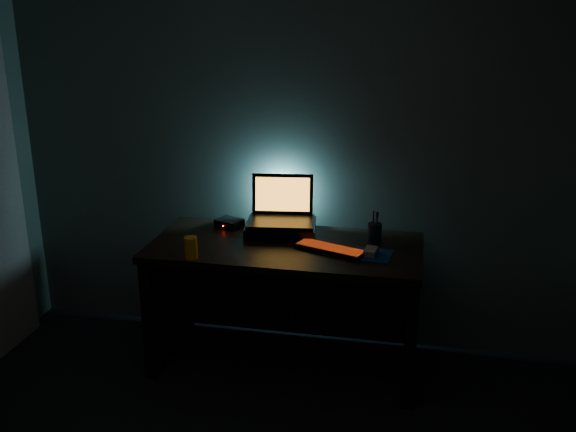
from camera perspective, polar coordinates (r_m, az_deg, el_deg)
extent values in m
cube|color=#49534E|center=(3.77, 0.95, 6.62)|extent=(3.50, 0.00, 2.50)
cube|color=black|center=(3.56, -0.22, -2.83)|extent=(1.50, 0.70, 0.04)
cube|color=black|center=(3.90, -10.56, -7.18)|extent=(0.06, 0.64, 0.71)
cube|color=black|center=(3.65, 10.91, -9.09)|extent=(0.06, 0.64, 0.71)
cube|color=black|center=(4.00, 0.75, -6.19)|extent=(1.38, 0.02, 0.65)
cube|color=black|center=(3.72, -0.64, -1.08)|extent=(0.44, 0.35, 0.06)
cube|color=black|center=(3.70, -0.64, -0.51)|extent=(0.41, 0.31, 0.02)
cube|color=black|center=(3.79, -0.48, 1.97)|extent=(0.36, 0.09, 0.24)
cube|color=orange|center=(3.78, -0.49, 1.94)|extent=(0.32, 0.07, 0.20)
cube|color=black|center=(3.46, 3.80, -2.95)|extent=(0.41, 0.25, 0.02)
cube|color=red|center=(3.46, 3.80, -2.76)|extent=(0.39, 0.23, 0.00)
cube|color=navy|center=(3.43, 7.35, -3.41)|extent=(0.24, 0.23, 0.00)
cube|color=gray|center=(3.42, 7.36, -3.14)|extent=(0.08, 0.11, 0.03)
cylinder|color=black|center=(3.59, 7.70, -1.52)|extent=(0.09, 0.09, 0.11)
cylinder|color=#F3A20C|center=(3.38, -8.62, -2.80)|extent=(0.07, 0.07, 0.12)
cube|color=black|center=(3.83, -5.23, -0.64)|extent=(0.18, 0.16, 0.05)
sphere|color=#FF0C07|center=(3.79, -5.79, -0.88)|extent=(0.01, 0.01, 0.01)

